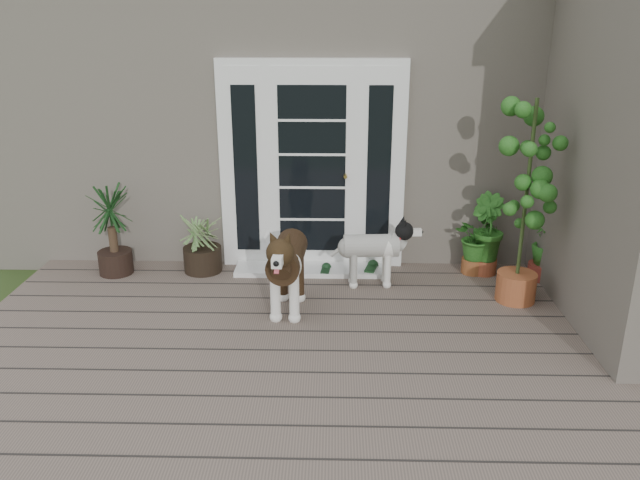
{
  "coord_description": "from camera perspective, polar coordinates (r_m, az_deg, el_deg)",
  "views": [
    {
      "loc": [
        0.03,
        -3.74,
        2.66
      ],
      "look_at": [
        -0.1,
        1.75,
        0.7
      ],
      "focal_mm": 35.4,
      "sensor_mm": 36.0,
      "label": 1
    }
  ],
  "objects": [
    {
      "name": "door_unit",
      "position": [
        6.51,
        -0.7,
        6.64
      ],
      "size": [
        1.9,
        0.14,
        2.15
      ],
      "primitive_type": "cube",
      "color": "white",
      "rests_on": "deck"
    },
    {
      "name": "door_step",
      "position": [
        6.63,
        -0.73,
        -2.62
      ],
      "size": [
        1.6,
        0.4,
        0.05
      ],
      "primitive_type": "cube",
      "color": "white",
      "rests_on": "deck"
    },
    {
      "name": "clog_left",
      "position": [
        6.55,
        0.52,
        -2.79
      ],
      "size": [
        0.14,
        0.27,
        0.08
      ],
      "primitive_type": null,
      "rotation": [
        0.0,
        0.0,
        -0.09
      ],
      "color": "black",
      "rests_on": "deck"
    },
    {
      "name": "yucca",
      "position": [
        6.77,
        -18.29,
        0.89
      ],
      "size": [
        0.84,
        0.84,
        0.95
      ],
      "primitive_type": null,
      "rotation": [
        0.0,
        0.0,
        0.33
      ],
      "color": "#113412",
      "rests_on": "deck"
    },
    {
      "name": "deck",
      "position": [
        4.88,
        0.81,
        -12.5
      ],
      "size": [
        6.2,
        4.6,
        0.12
      ],
      "primitive_type": "cube",
      "color": "#6B5B4C",
      "rests_on": "ground"
    },
    {
      "name": "herb_c",
      "position": [
        6.76,
        19.65,
        -1.3
      ],
      "size": [
        0.36,
        0.36,
        0.51
      ],
      "primitive_type": "imported",
      "rotation": [
        0.0,
        0.0,
        4.61
      ],
      "color": "#1C6420",
      "rests_on": "deck"
    },
    {
      "name": "herb_a",
      "position": [
        6.69,
        13.79,
        -0.61
      ],
      "size": [
        0.6,
        0.6,
        0.57
      ],
      "primitive_type": "imported",
      "rotation": [
        0.0,
        0.0,
        1.12
      ],
      "color": "#1B5C1A",
      "rests_on": "deck"
    },
    {
      "name": "spider_plant",
      "position": [
        6.64,
        -10.66,
        0.07
      ],
      "size": [
        0.87,
        0.87,
        0.7
      ],
      "primitive_type": null,
      "rotation": [
        0.0,
        0.0,
        -0.42
      ],
      "color": "#9CBB73",
      "rests_on": "deck"
    },
    {
      "name": "sapling",
      "position": [
        5.94,
        18.1,
        3.38
      ],
      "size": [
        0.64,
        0.64,
        1.95
      ],
      "primitive_type": null,
      "rotation": [
        0.0,
        0.0,
        -0.12
      ],
      "color": "#1D5E1B",
      "rests_on": "deck"
    },
    {
      "name": "white_dog",
      "position": [
        6.22,
        4.61,
        -1.49
      ],
      "size": [
        0.74,
        0.35,
        0.6
      ],
      "primitive_type": null,
      "rotation": [
        0.0,
        0.0,
        -1.51
      ],
      "color": "white",
      "rests_on": "deck"
    },
    {
      "name": "brindle_dog",
      "position": [
        5.64,
        -2.94,
        -2.83
      ],
      "size": [
        0.46,
        0.95,
        0.77
      ],
      "primitive_type": null,
      "rotation": [
        0.0,
        0.0,
        3.08
      ],
      "color": "#3B2615",
      "rests_on": "deck"
    },
    {
      "name": "clog_right",
      "position": [
        6.6,
        4.66,
        -2.61
      ],
      "size": [
        0.21,
        0.33,
        0.09
      ],
      "primitive_type": null,
      "rotation": [
        0.0,
        0.0,
        -0.25
      ],
      "color": "#153518",
      "rests_on": "deck"
    },
    {
      "name": "herb_b",
      "position": [
        6.71,
        14.7,
        -0.41
      ],
      "size": [
        0.54,
        0.54,
        0.62
      ],
      "primitive_type": "imported",
      "rotation": [
        0.0,
        0.0,
        1.97
      ],
      "color": "#204E16",
      "rests_on": "deck"
    },
    {
      "name": "house_main",
      "position": [
        8.46,
        1.18,
        12.11
      ],
      "size": [
        7.4,
        4.0,
        3.1
      ],
      "primitive_type": "cube",
      "color": "#665E54",
      "rests_on": "ground"
    }
  ]
}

